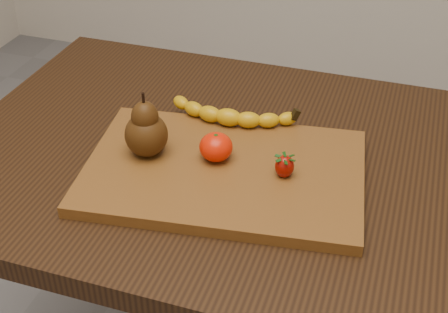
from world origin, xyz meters
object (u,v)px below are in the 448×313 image
(table, at_px, (236,198))
(mandarin, at_px, (216,147))
(cutting_board, at_px, (224,171))
(pear, at_px, (145,124))

(table, distance_m, mandarin, 0.15)
(table, xyz_separation_m, cutting_board, (-0.00, -0.07, 0.11))
(table, distance_m, pear, 0.23)
(cutting_board, distance_m, mandarin, 0.04)
(cutting_board, height_order, mandarin, mandarin)
(table, distance_m, cutting_board, 0.13)
(cutting_board, distance_m, pear, 0.15)
(pear, relative_size, mandarin, 2.03)
(cutting_board, bearing_deg, mandarin, 131.44)
(table, height_order, pear, pear)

